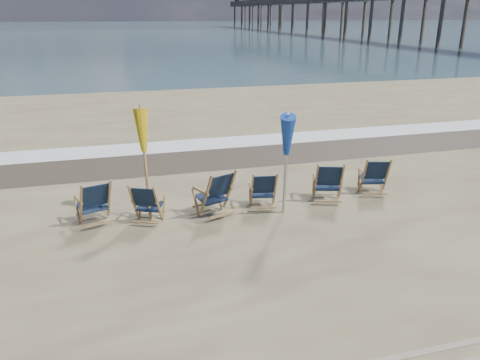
{
  "coord_description": "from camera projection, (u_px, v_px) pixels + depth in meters",
  "views": [
    {
      "loc": [
        -2.32,
        -6.22,
        4.03
      ],
      "look_at": [
        0.0,
        2.2,
        0.9
      ],
      "focal_mm": 35.0,
      "sensor_mm": 36.0,
      "label": 1
    }
  ],
  "objects": [
    {
      "name": "ocean",
      "position": [
        114.0,
        29.0,
        123.76
      ],
      "size": [
        400.0,
        400.0,
        0.0
      ],
      "primitive_type": "plane",
      "color": "#3B5762",
      "rests_on": "ground"
    },
    {
      "name": "beach_chair_3",
      "position": [
        275.0,
        190.0,
        10.01
      ],
      "size": [
        0.67,
        0.73,
        0.89
      ],
      "primitive_type": null,
      "rotation": [
        0.0,
        0.0,
        2.97
      ],
      "color": "#111E34",
      "rests_on": "ground"
    },
    {
      "name": "umbrella_blue",
      "position": [
        287.0,
        132.0,
        9.02
      ],
      "size": [
        0.3,
        0.3,
        2.4
      ],
      "color": "#A5A5AD",
      "rests_on": "ground"
    },
    {
      "name": "surf_foam",
      "position": [
        190.0,
        145.0,
        15.12
      ],
      "size": [
        200.0,
        1.4,
        0.01
      ],
      "primitive_type": "cube",
      "color": "silver",
      "rests_on": "ground"
    },
    {
      "name": "beach_chair_1",
      "position": [
        158.0,
        205.0,
        9.25
      ],
      "size": [
        0.79,
        0.82,
        0.9
      ],
      "primitive_type": null,
      "rotation": [
        0.0,
        0.0,
        2.72
      ],
      "color": "#111E34",
      "rests_on": "ground"
    },
    {
      "name": "beach_chair_2",
      "position": [
        230.0,
        191.0,
        9.75
      ],
      "size": [
        0.9,
        0.95,
        1.05
      ],
      "primitive_type": null,
      "rotation": [
        0.0,
        0.0,
        3.51
      ],
      "color": "#111E34",
      "rests_on": "ground"
    },
    {
      "name": "fishing_pier",
      "position": [
        339.0,
        9.0,
        82.68
      ],
      "size": [
        4.4,
        140.0,
        9.3
      ],
      "primitive_type": null,
      "color": "#4C4037",
      "rests_on": "ground"
    },
    {
      "name": "beach_chair_0",
      "position": [
        109.0,
        200.0,
        9.35
      ],
      "size": [
        0.81,
        0.87,
        0.99
      ],
      "primitive_type": null,
      "rotation": [
        0.0,
        0.0,
        3.44
      ],
      "color": "#111E34",
      "rests_on": "ground"
    },
    {
      "name": "umbrella_yellow",
      "position": [
        144.0,
        137.0,
        9.12
      ],
      "size": [
        0.3,
        0.3,
        2.28
      ],
      "color": "#9D7546",
      "rests_on": "ground"
    },
    {
      "name": "beach_chair_5",
      "position": [
        387.0,
        177.0,
        10.75
      ],
      "size": [
        0.78,
        0.83,
        0.96
      ],
      "primitive_type": null,
      "rotation": [
        0.0,
        0.0,
        2.87
      ],
      "color": "#111E34",
      "rests_on": "ground"
    },
    {
      "name": "wet_sand_strip",
      "position": [
        199.0,
        158.0,
        13.76
      ],
      "size": [
        200.0,
        2.6,
        0.0
      ],
      "primitive_type": "cube",
      "color": "#42362A",
      "rests_on": "ground"
    },
    {
      "name": "beach_chair_4",
      "position": [
        341.0,
        183.0,
        10.29
      ],
      "size": [
        0.83,
        0.88,
        0.99
      ],
      "primitive_type": null,
      "rotation": [
        0.0,
        0.0,
        2.83
      ],
      "color": "#111E34",
      "rests_on": "ground"
    }
  ]
}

